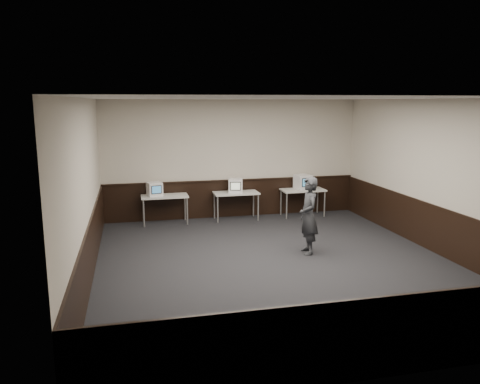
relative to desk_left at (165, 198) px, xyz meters
name	(u,v)px	position (x,y,z in m)	size (l,w,h in m)	color
floor	(276,263)	(1.90, -3.60, -0.68)	(8.00, 8.00, 0.00)	black
ceiling	(279,98)	(1.90, -3.60, 2.52)	(8.00, 8.00, 0.00)	white
back_wall	(233,159)	(1.90, 0.40, 0.92)	(7.00, 7.00, 0.00)	beige
front_wall	(389,245)	(1.90, -7.60, 0.92)	(7.00, 7.00, 0.00)	beige
left_wall	(85,191)	(-1.60, -3.60, 0.92)	(8.00, 8.00, 0.00)	beige
right_wall	(438,177)	(5.40, -3.60, 0.92)	(8.00, 8.00, 0.00)	beige
wainscot_back	(233,199)	(1.90, 0.38, -0.18)	(6.98, 0.04, 1.00)	black
wainscot_front	(382,337)	(1.90, -7.58, -0.18)	(6.98, 0.04, 1.00)	black
wainscot_left	(90,252)	(-1.58, -3.60, -0.18)	(0.04, 7.98, 1.00)	black
wainscot_right	(433,228)	(5.38, -3.60, -0.18)	(0.04, 7.98, 1.00)	black
wainscot_rail	(233,180)	(1.90, 0.36, 0.34)	(6.98, 0.06, 0.04)	black
desk_left	(165,198)	(0.00, 0.00, 0.00)	(1.20, 0.60, 0.75)	beige
desk_center	(236,195)	(1.90, 0.00, 0.00)	(1.20, 0.60, 0.75)	beige
desk_right	(303,192)	(3.80, 0.00, 0.00)	(1.20, 0.60, 0.75)	beige
emac_left	(155,189)	(-0.25, -0.01, 0.25)	(0.43, 0.44, 0.36)	white
emac_center	(235,186)	(1.88, -0.02, 0.26)	(0.44, 0.46, 0.37)	white
emac_right	(303,182)	(3.81, 0.04, 0.27)	(0.47, 0.48, 0.40)	white
person	(309,216)	(2.74, -3.13, 0.13)	(0.59, 0.39, 1.62)	#282A2E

